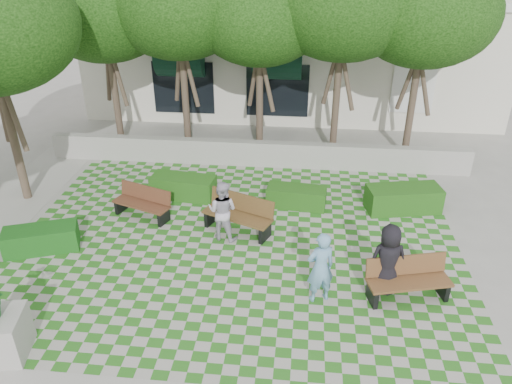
# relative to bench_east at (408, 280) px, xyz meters

# --- Properties ---
(ground) EXTENTS (90.00, 90.00, 0.00)m
(ground) POSITION_rel_bench_east_xyz_m (-4.24, 0.70, -0.48)
(ground) COLOR gray
(ground) RESTS_ON ground
(lawn) EXTENTS (12.00, 12.00, 0.00)m
(lawn) POSITION_rel_bench_east_xyz_m (-4.24, 1.70, -0.48)
(lawn) COLOR #2B721E
(lawn) RESTS_ON ground
(retaining_wall) EXTENTS (15.00, 0.36, 0.90)m
(retaining_wall) POSITION_rel_bench_east_xyz_m (-4.24, 6.90, -0.03)
(retaining_wall) COLOR #9E9B93
(retaining_wall) RESTS_ON ground
(bench_east) EXTENTS (2.01, 1.09, 1.01)m
(bench_east) POSITION_rel_bench_east_xyz_m (0.00, 0.00, 0.00)
(bench_east) COLOR brown
(bench_east) RESTS_ON ground
(bench_mid) EXTENTS (2.10, 1.40, 1.05)m
(bench_mid) POSITION_rel_bench_east_xyz_m (-4.26, 2.47, 0.02)
(bench_mid) COLOR #53391C
(bench_mid) RESTS_ON ground
(bench_west) EXTENTS (1.86, 1.18, 0.93)m
(bench_west) POSITION_rel_bench_east_xyz_m (-7.18, 2.94, -0.04)
(bench_west) COLOR #512D1B
(bench_west) RESTS_ON ground
(hedge_east) EXTENTS (2.32, 1.30, 0.77)m
(hedge_east) POSITION_rel_bench_east_xyz_m (0.54, 4.11, -0.10)
(hedge_east) COLOR #1E4E15
(hedge_east) RESTS_ON ground
(hedge_midright) EXTENTS (1.86, 0.89, 0.63)m
(hedge_midright) POSITION_rel_bench_east_xyz_m (-2.68, 4.04, -0.17)
(hedge_midright) COLOR #1E4E15
(hedge_midright) RESTS_ON ground
(hedge_midleft) EXTENTS (2.09, 1.04, 0.70)m
(hedge_midleft) POSITION_rel_bench_east_xyz_m (-6.27, 4.27, -0.13)
(hedge_midleft) COLOR #1F5316
(hedge_midleft) RESTS_ON ground
(hedge_west) EXTENTS (2.02, 1.36, 0.66)m
(hedge_west) POSITION_rel_bench_east_xyz_m (-9.35, 0.97, -0.16)
(hedge_west) COLOR #144D15
(hedge_west) RESTS_ON ground
(person_blue) EXTENTS (0.78, 0.66, 1.80)m
(person_blue) POSITION_rel_bench_east_xyz_m (-2.02, -0.31, 0.42)
(person_blue) COLOR #6EA4CA
(person_blue) RESTS_ON ground
(person_dark) EXTENTS (0.98, 0.74, 1.81)m
(person_dark) POSITION_rel_bench_east_xyz_m (-0.49, 0.14, 0.42)
(person_dark) COLOR black
(person_dark) RESTS_ON ground
(person_white) EXTENTS (0.96, 0.82, 1.73)m
(person_white) POSITION_rel_bench_east_xyz_m (-4.64, 2.04, 0.38)
(person_white) COLOR silver
(person_white) RESTS_ON ground
(tree_row) EXTENTS (17.70, 13.40, 7.41)m
(tree_row) POSITION_rel_bench_east_xyz_m (-6.10, 6.65, 4.69)
(tree_row) COLOR #47382B
(tree_row) RESTS_ON ground
(building) EXTENTS (18.00, 8.92, 5.15)m
(building) POSITION_rel_bench_east_xyz_m (-3.31, 14.78, 2.03)
(building) COLOR silver
(building) RESTS_ON ground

